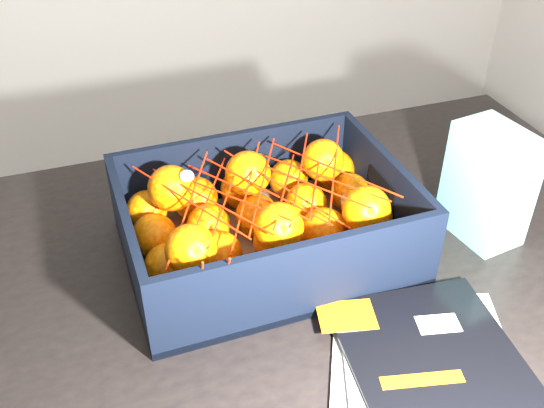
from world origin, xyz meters
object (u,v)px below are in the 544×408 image
object	(u,v)px
produce_crate	(265,231)
table	(301,312)
magazine_stack	(430,376)
retail_carton	(488,184)

from	to	relation	value
produce_crate	table	bearing A→B (deg)	-49.21
magazine_stack	produce_crate	size ratio (longest dim) A/B	0.84
retail_carton	magazine_stack	bearing A→B (deg)	-142.46
produce_crate	magazine_stack	bearing A→B (deg)	-70.46
table	magazine_stack	world-z (taller)	magazine_stack
produce_crate	retail_carton	world-z (taller)	retail_carton
table	produce_crate	bearing A→B (deg)	130.79
magazine_stack	retail_carton	distance (m)	0.33
magazine_stack	produce_crate	bearing A→B (deg)	109.54
table	retail_carton	world-z (taller)	retail_carton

